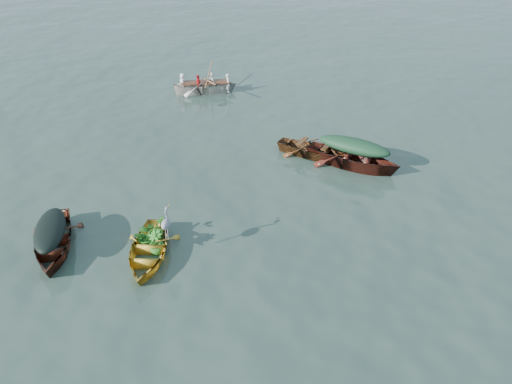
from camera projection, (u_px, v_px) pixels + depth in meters
ground at (264, 239)px, 14.23m from camera, size 140.00×140.00×0.00m
yellow_dinghy at (149, 258)px, 13.47m from camera, size 2.09×3.60×0.93m
dark_covered_boat at (55, 249)px, 13.79m from camera, size 2.92×4.15×0.99m
green_tarp_boat at (352, 167)px, 17.94m from camera, size 4.99×2.93×1.14m
open_wooden_boat at (314, 157)px, 18.59m from camera, size 4.18×2.43×0.91m
rowed_boat at (206, 93)px, 24.54m from camera, size 4.49×2.59×1.03m
dark_tarp_cover at (50, 229)px, 13.43m from camera, size 1.61×2.28×0.40m
green_tarp_cover at (354, 146)px, 17.51m from camera, size 2.75×1.61×0.52m
thwart_benches at (314, 146)px, 18.35m from camera, size 2.13×1.33×0.04m
heron at (166, 229)px, 13.03m from camera, size 0.35×0.45×0.92m
dinghy_weeds at (151, 223)px, 13.55m from camera, size 0.86×1.02×0.60m
rowers at (205, 75)px, 24.07m from camera, size 3.23×2.06×0.76m
oars at (205, 82)px, 24.26m from camera, size 1.39×2.66×0.06m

